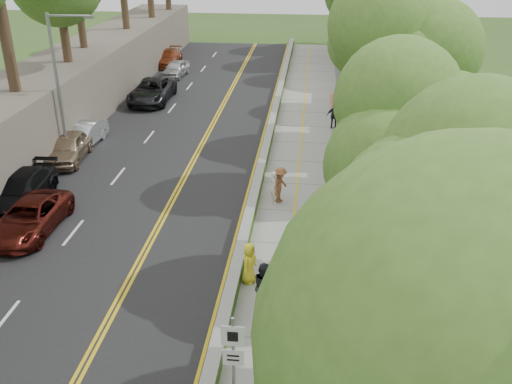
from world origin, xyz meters
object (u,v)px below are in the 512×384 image
signpost (233,355)px  painter_0 (249,263)px  person_far (334,116)px  construction_barrel (334,100)px  car_2 (30,218)px  streetlight (61,78)px

signpost → painter_0: (-0.30, 6.14, -1.11)m
person_far → painter_0: bearing=81.4°
construction_barrel → painter_0: 22.78m
car_2 → painter_0: painter_0 is taller
signpost → construction_barrel: bearing=83.5°
streetlight → construction_barrel: size_ratio=7.99×
signpost → construction_barrel: signpost is taller
signpost → car_2: signpost is taller
signpost → streetlight: bearing=124.1°
signpost → car_2: bearing=138.4°
signpost → car_2: (-10.05, 8.93, -1.25)m
car_2 → person_far: bearing=49.1°
streetlight → person_far: streetlight is taller
signpost → person_far: bearing=82.5°
streetlight → person_far: size_ratio=4.78×
painter_0 → streetlight: bearing=64.5°
painter_0 → signpost: bearing=-158.5°
construction_barrel → painter_0: bearing=-99.0°
car_2 → painter_0: bearing=-15.3°
streetlight → car_2: 9.11m
streetlight → construction_barrel: bearing=38.2°
streetlight → car_2: (1.46, -8.09, -3.93)m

